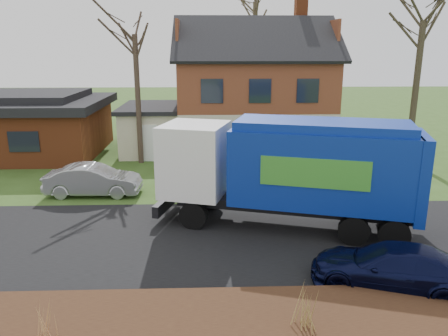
{
  "coord_description": "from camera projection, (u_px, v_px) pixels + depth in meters",
  "views": [
    {
      "loc": [
        -0.8,
        -13.53,
        6.23
      ],
      "look_at": [
        -0.23,
        2.5,
        1.82
      ],
      "focal_mm": 35.0,
      "sensor_mm": 36.0,
      "label": 1
    }
  ],
  "objects": [
    {
      "name": "ground",
      "position": [
        233.0,
        239.0,
        14.72
      ],
      "size": [
        120.0,
        120.0,
        0.0
      ],
      "primitive_type": "plane",
      "color": "#324F1A",
      "rests_on": "ground"
    },
    {
      "name": "road",
      "position": [
        233.0,
        239.0,
        14.71
      ],
      "size": [
        80.0,
        7.0,
        0.02
      ],
      "primitive_type": "cube",
      "color": "black",
      "rests_on": "ground"
    },
    {
      "name": "mulch_verge",
      "position": [
        247.0,
        335.0,
        9.57
      ],
      "size": [
        80.0,
        3.5,
        0.3
      ],
      "primitive_type": "cube",
      "color": "black",
      "rests_on": "ground"
    },
    {
      "name": "main_house",
      "position": [
        245.0,
        85.0,
        27.1
      ],
      "size": [
        12.95,
        8.95,
        9.26
      ],
      "color": "beige",
      "rests_on": "ground"
    },
    {
      "name": "ranch_house",
      "position": [
        23.0,
        124.0,
        26.35
      ],
      "size": [
        9.8,
        8.2,
        3.7
      ],
      "color": "brown",
      "rests_on": "ground"
    },
    {
      "name": "garbage_truck",
      "position": [
        292.0,
        167.0,
        15.19
      ],
      "size": [
        9.39,
        4.85,
        3.89
      ],
      "rotation": [
        0.0,
        0.0,
        -0.28
      ],
      "color": "black",
      "rests_on": "ground"
    },
    {
      "name": "silver_sedan",
      "position": [
        93.0,
        180.0,
        19.03
      ],
      "size": [
        4.12,
        1.51,
        1.35
      ],
      "primitive_type": "imported",
      "rotation": [
        0.0,
        0.0,
        1.55
      ],
      "color": "#9FA3A7",
      "rests_on": "ground"
    },
    {
      "name": "navy_wagon",
      "position": [
        391.0,
        267.0,
        11.61
      ],
      "size": [
        4.52,
        2.98,
        1.22
      ],
      "primitive_type": "imported",
      "rotation": [
        0.0,
        0.0,
        -1.91
      ],
      "color": "black",
      "rests_on": "ground"
    },
    {
      "name": "tree_front_west",
      "position": [
        134.0,
        14.0,
        22.53
      ],
      "size": [
        3.25,
        3.25,
        9.65
      ],
      "color": "#3F3026",
      "rests_on": "ground"
    },
    {
      "name": "grass_clump_west",
      "position": [
        45.0,
        321.0,
        9.15
      ],
      "size": [
        0.3,
        0.25,
        0.79
      ],
      "color": "tan",
      "rests_on": "mulch_verge"
    },
    {
      "name": "grass_clump_mid",
      "position": [
        306.0,
        308.0,
        9.43
      ],
      "size": [
        0.36,
        0.29,
        0.99
      ],
      "color": "olive",
      "rests_on": "mulch_verge"
    }
  ]
}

